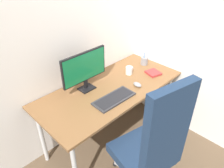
{
  "coord_description": "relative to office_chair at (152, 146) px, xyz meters",
  "views": [
    {
      "loc": [
        -1.28,
        -1.29,
        1.95
      ],
      "look_at": [
        -0.06,
        -0.07,
        0.83
      ],
      "focal_mm": 34.42,
      "sensor_mm": 36.0,
      "label": 1
    }
  ],
  "objects": [
    {
      "name": "monitor",
      "position": [
        0.06,
        0.87,
        0.34
      ],
      "size": [
        0.51,
        0.12,
        0.4
      ],
      "color": "black",
      "rests_on": "desk"
    },
    {
      "name": "notebook",
      "position": [
        0.78,
        0.56,
        0.12
      ],
      "size": [
        0.17,
        0.18,
        0.02
      ],
      "primitive_type": "cube",
      "rotation": [
        0.0,
        0.0,
        -0.26
      ],
      "color": "#B23333",
      "rests_on": "desk"
    },
    {
      "name": "wall_back",
      "position": [
        0.25,
        1.08,
        0.78
      ],
      "size": [
        2.98,
        0.04,
        2.8
      ],
      "primitive_type": "cube",
      "color": "white",
      "rests_on": "ground_plane"
    },
    {
      "name": "wall_side_right",
      "position": [
        1.06,
        0.5,
        0.78
      ],
      "size": [
        0.04,
        2.11,
        2.8
      ],
      "primitive_type": "cube",
      "color": "white",
      "rests_on": "ground_plane"
    },
    {
      "name": "desk",
      "position": [
        0.25,
        0.7,
        0.04
      ],
      "size": [
        1.57,
        0.7,
        0.73
      ],
      "color": "brown",
      "rests_on": "ground_plane"
    },
    {
      "name": "office_chair",
      "position": [
        0.0,
        0.0,
        0.0
      ],
      "size": [
        0.59,
        0.61,
        1.25
      ],
      "color": "black",
      "rests_on": "ground_plane"
    },
    {
      "name": "keyboard",
      "position": [
        0.12,
        0.54,
        0.12
      ],
      "size": [
        0.42,
        0.19,
        0.02
      ],
      "color": "#333338",
      "rests_on": "desk"
    },
    {
      "name": "ground_plane",
      "position": [
        0.25,
        0.7,
        -0.62
      ],
      "size": [
        8.0,
        8.0,
        0.0
      ],
      "primitive_type": "plane",
      "color": "brown"
    },
    {
      "name": "coffee_mug",
      "position": [
        0.58,
        0.76,
        0.15
      ],
      "size": [
        0.11,
        0.08,
        0.09
      ],
      "color": "white",
      "rests_on": "desk"
    },
    {
      "name": "mouse",
      "position": [
        0.46,
        0.53,
        0.12
      ],
      "size": [
        0.07,
        0.1,
        0.03
      ],
      "primitive_type": "ellipsoid",
      "rotation": [
        0.0,
        0.0,
        -0.1
      ],
      "color": "gray",
      "rests_on": "desk"
    },
    {
      "name": "pen_holder",
      "position": [
        0.89,
        0.78,
        0.16
      ],
      "size": [
        0.09,
        0.09,
        0.18
      ],
      "color": "gray",
      "rests_on": "desk"
    }
  ]
}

